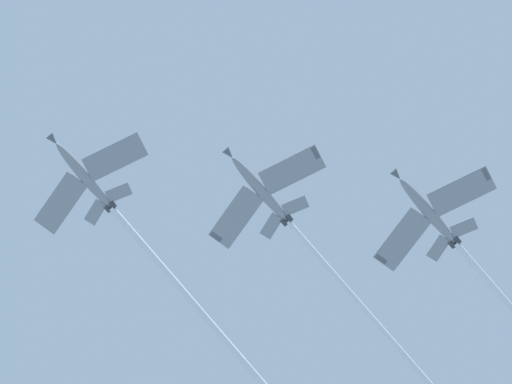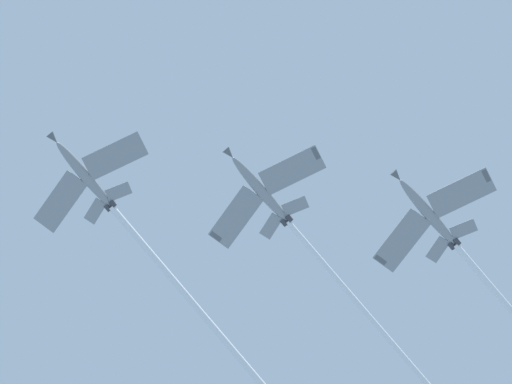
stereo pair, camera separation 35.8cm
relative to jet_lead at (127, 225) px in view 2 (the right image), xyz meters
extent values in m
ellipsoid|color=gray|center=(9.34, -0.78, 1.41)|extent=(12.16, 2.60, 3.11)
cone|color=#595E60|center=(15.95, -1.34, 2.40)|extent=(1.85, 1.34, 1.42)
ellipsoid|color=black|center=(11.32, -0.95, 2.31)|extent=(2.98, 1.24, 1.30)
cube|color=gray|center=(9.01, 4.56, 1.19)|extent=(4.98, 9.46, 0.73)
cube|color=#595E60|center=(9.04, 8.67, 1.27)|extent=(1.89, 0.98, 0.38)
cube|color=gray|center=(8.12, -6.00, 1.19)|extent=(6.30, 9.68, 0.73)
cube|color=#595E60|center=(7.47, -10.06, 1.27)|extent=(1.93, 1.24, 0.38)
cube|color=gray|center=(4.60, 1.90, 0.68)|extent=(2.58, 3.92, 0.42)
cube|color=gray|center=(4.22, -2.64, 0.68)|extent=(3.06, 4.02, 0.42)
cube|color=#595E60|center=(4.41, -0.37, 2.09)|extent=(2.79, 0.41, 3.12)
cylinder|color=#38383D|center=(3.68, 0.14, 0.46)|extent=(1.17, 0.89, 0.94)
cylinder|color=#38383D|center=(3.60, -0.75, 0.46)|extent=(1.17, 0.89, 0.94)
cylinder|color=white|center=(-13.60, 1.14, -2.11)|extent=(34.30, 3.84, 6.04)
ellipsoid|color=gray|center=(-6.53, 18.72, -0.19)|extent=(12.16, 2.87, 3.33)
cone|color=#595E60|center=(0.04, 18.02, 0.92)|extent=(1.89, 1.38, 1.45)
ellipsoid|color=black|center=(-4.57, 18.51, 0.75)|extent=(3.00, 1.30, 1.35)
cube|color=gray|center=(-6.74, 24.07, -0.42)|extent=(4.79, 9.41, 0.79)
cube|color=#595E60|center=(-6.62, 28.18, -0.35)|extent=(1.87, 0.94, 0.42)
cube|color=gray|center=(-7.86, 13.53, -0.42)|extent=(6.45, 9.68, 0.79)
cube|color=#595E60|center=(-8.60, 9.49, -0.35)|extent=(1.93, 1.27, 0.42)
cube|color=gray|center=(-11.19, 21.51, -1.02)|extent=(2.51, 3.89, 0.46)
cube|color=gray|center=(-11.67, 16.97, -1.02)|extent=(3.11, 4.02, 0.46)
cube|color=#595E60|center=(-11.47, 19.25, 0.39)|extent=(2.83, 0.48, 3.16)
cylinder|color=#38383D|center=(-12.15, 19.77, -1.25)|extent=(1.20, 0.91, 0.95)
cylinder|color=#38383D|center=(-12.25, 18.88, -1.25)|extent=(1.20, 0.91, 0.95)
cylinder|color=white|center=(-27.85, 20.99, -3.90)|extent=(31.12, 4.08, 6.00)
ellipsoid|color=gray|center=(-21.86, 36.46, -3.52)|extent=(12.16, 2.89, 3.27)
cone|color=#595E60|center=(-15.28, 35.75, -2.44)|extent=(1.89, 1.38, 1.44)
ellipsoid|color=black|center=(-19.89, 36.25, -2.59)|extent=(3.00, 1.31, 1.34)
cube|color=gray|center=(-22.05, 41.81, -3.74)|extent=(4.77, 9.40, 0.78)
cube|color=#595E60|center=(-21.93, 45.92, -3.67)|extent=(1.87, 0.94, 0.41)
cube|color=gray|center=(-23.20, 31.28, -3.74)|extent=(6.47, 9.68, 0.78)
cube|color=#595E60|center=(-23.95, 27.23, -3.67)|extent=(1.93, 1.28, 0.41)
cube|color=gray|center=(-26.52, 39.26, -4.32)|extent=(2.50, 3.89, 0.45)
cube|color=gray|center=(-27.01, 34.73, -4.32)|extent=(3.12, 4.02, 0.45)
cube|color=#595E60|center=(-26.79, 37.00, -2.91)|extent=(2.82, 0.48, 3.15)
cylinder|color=#38383D|center=(-27.48, 37.52, -4.55)|extent=(1.20, 0.92, 0.95)
cylinder|color=#38383D|center=(-27.58, 36.63, -4.55)|extent=(1.20, 0.92, 0.95)
camera|label=1|loc=(32.01, 45.66, -145.57)|focal=75.85mm
camera|label=2|loc=(32.22, 45.37, -145.57)|focal=75.85mm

